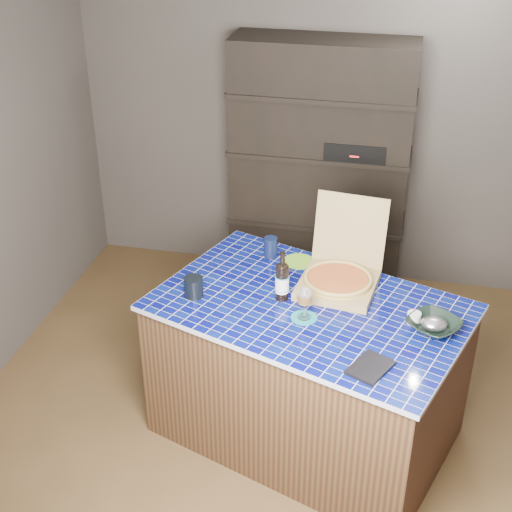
% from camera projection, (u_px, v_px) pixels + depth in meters
% --- Properties ---
extents(room, '(3.50, 3.50, 3.50)m').
position_uv_depth(room, '(277.00, 224.00, 3.44)').
color(room, brown).
rests_on(room, ground).
extents(shelving_unit, '(1.20, 0.41, 1.80)m').
position_uv_depth(shelving_unit, '(320.00, 171.00, 4.91)').
color(shelving_unit, black).
rests_on(shelving_unit, floor).
extents(kitchen_island, '(1.75, 1.42, 0.83)m').
position_uv_depth(kitchen_island, '(307.00, 371.00, 3.77)').
color(kitchen_island, '#4D381E').
rests_on(kitchen_island, floor).
extents(pizza_box, '(0.44, 0.51, 0.42)m').
position_uv_depth(pizza_box, '(339.00, 276.00, 3.70)').
color(pizza_box, '#9C8250').
rests_on(pizza_box, kitchen_island).
extents(mead_bottle, '(0.07, 0.07, 0.27)m').
position_uv_depth(mead_bottle, '(282.00, 281.00, 3.57)').
color(mead_bottle, black).
rests_on(mead_bottle, kitchen_island).
extents(teal_trivet, '(0.13, 0.13, 0.01)m').
position_uv_depth(teal_trivet, '(304.00, 318.00, 3.47)').
color(teal_trivet, '#197882').
rests_on(teal_trivet, kitchen_island).
extents(wine_glass, '(0.08, 0.08, 0.17)m').
position_uv_depth(wine_glass, '(305.00, 297.00, 3.41)').
color(wine_glass, white).
rests_on(wine_glass, teal_trivet).
extents(tumbler, '(0.10, 0.10, 0.11)m').
position_uv_depth(tumbler, '(194.00, 287.00, 3.62)').
color(tumbler, black).
rests_on(tumbler, kitchen_island).
extents(dvd_case, '(0.22, 0.25, 0.02)m').
position_uv_depth(dvd_case, '(370.00, 368.00, 3.12)').
color(dvd_case, black).
rests_on(dvd_case, kitchen_island).
extents(bowl, '(0.33, 0.33, 0.06)m').
position_uv_depth(bowl, '(434.00, 325.00, 3.37)').
color(bowl, black).
rests_on(bowl, kitchen_island).
extents(foil_contents, '(0.13, 0.10, 0.06)m').
position_uv_depth(foil_contents, '(434.00, 324.00, 3.36)').
color(foil_contents, silver).
rests_on(foil_contents, bowl).
extents(white_jar, '(0.07, 0.07, 0.06)m').
position_uv_depth(white_jar, '(414.00, 318.00, 3.42)').
color(white_jar, silver).
rests_on(white_jar, kitchen_island).
extents(navy_cup, '(0.07, 0.07, 0.12)m').
position_uv_depth(navy_cup, '(271.00, 247.00, 3.97)').
color(navy_cup, black).
rests_on(navy_cup, kitchen_island).
extents(green_trivet, '(0.17, 0.17, 0.01)m').
position_uv_depth(green_trivet, '(299.00, 261.00, 3.95)').
color(green_trivet, '#72BA27').
rests_on(green_trivet, kitchen_island).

